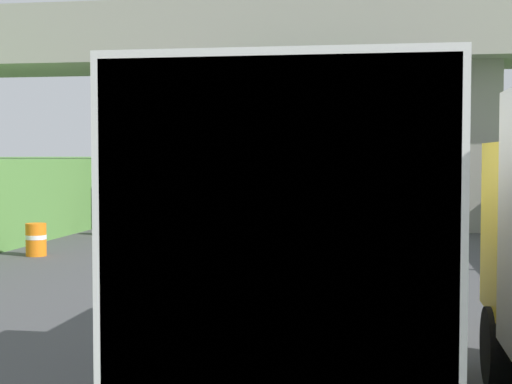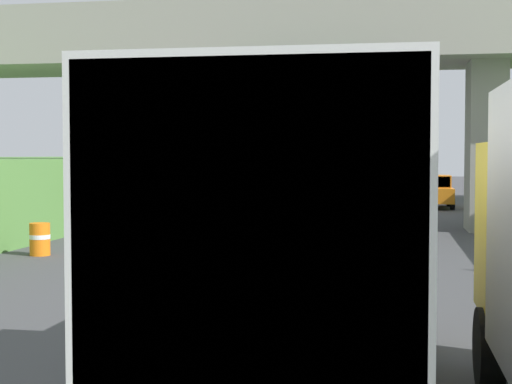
{
  "view_description": "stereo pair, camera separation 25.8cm",
  "coord_description": "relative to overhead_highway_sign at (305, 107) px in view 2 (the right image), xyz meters",
  "views": [
    {
      "loc": [
        2.54,
        0.03,
        2.79
      ],
      "look_at": [
        0.0,
        15.97,
        2.0
      ],
      "focal_mm": 53.65,
      "sensor_mm": 36.0,
      "label": 1
    },
    {
      "loc": [
        2.79,
        0.08,
        2.79
      ],
      "look_at": [
        0.0,
        15.97,
        2.0
      ],
      "focal_mm": 53.65,
      "sensor_mm": 36.0,
      "label": 2
    }
  ],
  "objects": [
    {
      "name": "lane_centre_stripe",
      "position": [
        0.0,
        -2.07,
        -4.36
      ],
      "size": [
        0.2,
        86.46,
        0.01
      ],
      "primitive_type": "cube",
      "color": "white",
      "rests_on": "ground"
    },
    {
      "name": "overpass_bridge",
      "position": [
        0.0,
        3.74,
        2.0
      ],
      "size": [
        40.0,
        4.8,
        8.35
      ],
      "color": "#9E998E",
      "rests_on": "ground"
    },
    {
      "name": "overhead_highway_sign",
      "position": [
        0.0,
        0.0,
        0.0
      ],
      "size": [
        5.88,
        0.18,
        5.85
      ],
      "color": "slate",
      "rests_on": "ground"
    },
    {
      "name": "truck_white",
      "position": [
        1.92,
        -17.26,
        -2.43
      ],
      "size": [
        2.44,
        7.3,
        3.44
      ],
      "color": "black",
      "rests_on": "ground"
    },
    {
      "name": "car_orange",
      "position": [
        5.09,
        15.64,
        -3.51
      ],
      "size": [
        1.86,
        4.1,
        1.72
      ],
      "color": "orange",
      "rests_on": "ground"
    },
    {
      "name": "construction_barrel_2",
      "position": [
        -6.74,
        -5.54,
        -3.91
      ],
      "size": [
        0.57,
        0.57,
        0.9
      ],
      "color": "orange",
      "rests_on": "ground"
    },
    {
      "name": "construction_barrel_3",
      "position": [
        -6.57,
        -0.05,
        -3.91
      ],
      "size": [
        0.57,
        0.57,
        0.9
      ],
      "color": "orange",
      "rests_on": "ground"
    },
    {
      "name": "construction_barrel_4",
      "position": [
        -6.61,
        5.43,
        -3.91
      ],
      "size": [
        0.57,
        0.57,
        0.9
      ],
      "color": "orange",
      "rests_on": "ground"
    },
    {
      "name": "construction_barrel_5",
      "position": [
        -6.58,
        10.91,
        -3.91
      ],
      "size": [
        0.57,
        0.57,
        0.9
      ],
      "color": "orange",
      "rests_on": "ground"
    }
  ]
}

